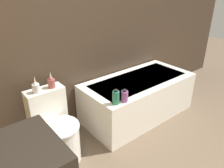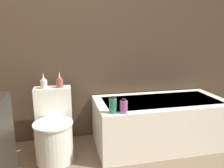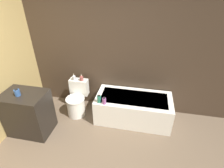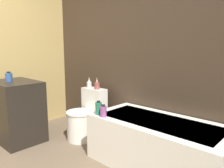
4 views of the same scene
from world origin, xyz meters
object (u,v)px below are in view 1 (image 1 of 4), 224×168
Objects in this scene: vase_gold at (36,87)px; shampoo_bottle_short at (125,96)px; toilet at (57,131)px; shampoo_bottle_tall at (116,97)px; vase_silver at (51,82)px; bathtub at (138,97)px.

shampoo_bottle_short is at bearing -30.71° from vase_gold.
toilet reaches higher than shampoo_bottle_tall.
vase_gold reaches higher than toilet.
vase_silver is 1.25× the size of shampoo_bottle_short.
shampoo_bottle_tall is at bearing 167.31° from shampoo_bottle_short.
toilet is 4.04× the size of vase_silver.
bathtub is 9.18× the size of shampoo_bottle_tall.
shampoo_bottle_tall is (0.58, -0.26, 0.31)m from toilet.
toilet is 4.13× the size of vase_gold.
vase_silver is at bearing 2.50° from vase_gold.
bathtub is at bearing 24.29° from shampoo_bottle_tall.
toilet is at bearing 155.96° from shampoo_bottle_tall.
vase_silver reaches higher than bathtub.
vase_gold is (-0.08, 0.17, 0.47)m from toilet.
bathtub is 8.71× the size of vase_gold.
vase_gold reaches higher than bathtub.
vase_silver is (0.17, 0.01, 0.00)m from vase_gold.
vase_gold is at bearing 149.29° from shampoo_bottle_short.
shampoo_bottle_short is at bearing -22.43° from toilet.
bathtub is 1.22m from toilet.
shampoo_bottle_short is at bearing -12.69° from shampoo_bottle_tall.
vase_silver is (-1.13, 0.15, 0.51)m from bathtub.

